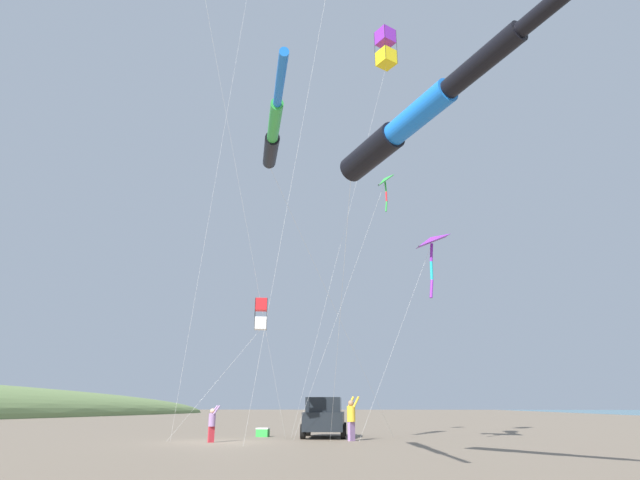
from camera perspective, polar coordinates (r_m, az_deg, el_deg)
The scene contains 11 objects.
ground_plane at distance 23.97m, azimuth -10.75°, elevation -20.83°, with size 600.00×600.00×0.00m, color #756654.
parked_car at distance 26.94m, azimuth 0.50°, elevation -18.72°, with size 2.53×4.51×1.85m.
cooler_box at distance 27.77m, azimuth -6.26°, elevation -20.12°, with size 0.62×0.42×0.42m.
person_adult_flyer at distance 24.26m, azimuth 3.44°, elevation -18.65°, with size 0.64×0.67×1.86m.
person_child_green_jacket at distance 23.67m, azimuth -11.69°, elevation -18.87°, with size 0.53×0.52×1.48m.
kite_box_teal_far_right at distance 22.09m, azimuth -6.47°, elevation -8.04°, with size 4.92×2.01×5.74m.
kite_windsock_long_streamer_right at distance 12.40m, azimuth 10.28°, elevation 13.02°, with size 7.56×16.08×8.26m.
kite_box_blue_topmost at distance 27.53m, azimuth 7.17°, elevation 20.04°, with size 6.17×5.02×19.21m.
kite_windsock_yellow_midlevel at distance 14.01m, azimuth -5.17°, elevation 11.10°, with size 2.86×19.42×8.80m.
kite_delta_purple_drifting at distance 23.34m, azimuth 11.99°, elevation -0.22°, with size 4.51×2.38×8.71m.
kite_delta_orange_high_right at distance 22.35m, azimuth 6.99°, elevation 6.29°, with size 5.26×4.37×10.81m.
Camera 1 is at (-8.72, 22.28, 1.40)m, focal length 29.34 mm.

